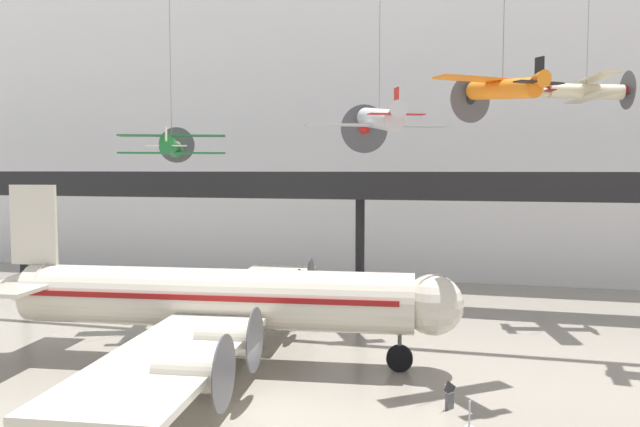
{
  "coord_description": "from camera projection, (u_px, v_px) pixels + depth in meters",
  "views": [
    {
      "loc": [
        8.79,
        -23.82,
        9.94
      ],
      "look_at": [
        0.4,
        8.85,
        7.54
      ],
      "focal_mm": 35.0,
      "sensor_mm": 36.0,
      "label": 1
    }
  ],
  "objects": [
    {
      "name": "mezzanine_walkway",
      "position": [
        358.0,
        194.0,
        46.27
      ],
      "size": [
        110.0,
        3.2,
        9.76
      ],
      "color": "black",
      "rests_on": "ground"
    },
    {
      "name": "ground_plane",
      "position": [
        258.0,
        409.0,
        25.9
      ],
      "size": [
        260.0,
        260.0,
        0.0
      ],
      "primitive_type": "plane",
      "color": "gray"
    },
    {
      "name": "suspended_plane_orange_highwing",
      "position": [
        502.0,
        88.0,
        28.46
      ],
      "size": [
        5.84,
        5.44,
        11.18
      ],
      "rotation": [
        0.0,
        0.0,
        2.22
      ],
      "color": "orange"
    },
    {
      "name": "hangar_back_wall",
      "position": [
        382.0,
        122.0,
        57.0
      ],
      "size": [
        140.0,
        3.0,
        28.58
      ],
      "color": "white",
      "rests_on": "ground"
    },
    {
      "name": "airliner_silver_main",
      "position": [
        213.0,
        299.0,
        31.83
      ],
      "size": [
        25.56,
        29.17,
        9.12
      ],
      "rotation": [
        0.0,
        0.0,
        0.11
      ],
      "color": "beige",
      "rests_on": "ground"
    },
    {
      "name": "suspended_plane_cream_biplane",
      "position": [
        587.0,
        91.0,
        39.85
      ],
      "size": [
        5.77,
        6.99,
        9.72
      ],
      "rotation": [
        0.0,
        0.0,
        0.19
      ],
      "color": "beige"
    },
    {
      "name": "suspended_plane_silver_racer",
      "position": [
        379.0,
        119.0,
        40.19
      ],
      "size": [
        9.24,
        8.14,
        12.31
      ],
      "rotation": [
        0.0,
        0.0,
        2.02
      ],
      "color": "silver"
    },
    {
      "name": "info_sign_pedestal",
      "position": [
        450.0,
        398.0,
        25.8
      ],
      "size": [
        0.47,
        0.67,
        1.24
      ],
      "rotation": [
        0.0,
        0.0,
        -0.59
      ],
      "color": "#4C4C51",
      "rests_on": "ground"
    },
    {
      "name": "suspended_plane_green_biplane",
      "position": [
        172.0,
        146.0,
        38.58
      ],
      "size": [
        6.49,
        5.57,
        12.92
      ],
      "rotation": [
        0.0,
        0.0,
        1.92
      ],
      "color": "#1E6B33"
    },
    {
      "name": "stanchion_barrier",
      "position": [
        469.0,
        419.0,
        23.98
      ],
      "size": [
        0.36,
        0.36,
        1.08
      ],
      "color": "#B2B5BA",
      "rests_on": "ground"
    }
  ]
}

